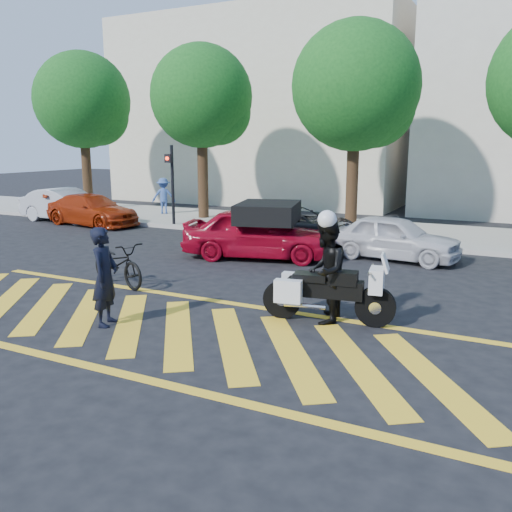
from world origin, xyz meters
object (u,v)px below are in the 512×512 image
at_px(officer_bike, 105,277).
at_px(police_motorcycle, 326,291).
at_px(bicycle, 118,264).
at_px(parked_mid_right, 394,237).
at_px(parked_far_left, 66,205).
at_px(officer_moto, 326,271).
at_px(parked_left, 92,210).
at_px(parked_mid_left, 296,225).
at_px(red_convertible, 258,233).

xyz_separation_m(officer_bike, police_motorcycle, (3.55, 1.96, -0.32)).
distance_m(bicycle, parked_mid_right, 7.75).
height_order(parked_far_left, parked_mid_right, parked_far_left).
distance_m(officer_moto, parked_far_left, 16.12).
distance_m(police_motorcycle, parked_left, 14.46).
bearing_deg(parked_mid_right, bicycle, 144.83).
bearing_deg(officer_bike, parked_mid_left, -18.43).
xyz_separation_m(police_motorcycle, parked_mid_left, (-3.58, 7.14, 0.02)).
relative_size(officer_bike, red_convertible, 0.42).
bearing_deg(parked_mid_right, parked_far_left, 90.69).
distance_m(police_motorcycle, officer_moto, 0.38).
xyz_separation_m(parked_mid_left, parked_mid_right, (3.45, -1.00, 0.02)).
bearing_deg(police_motorcycle, parked_far_left, 142.65).
xyz_separation_m(police_motorcycle, parked_mid_right, (-0.13, 6.13, 0.04)).
distance_m(officer_bike, officer_moto, 4.05).
relative_size(officer_moto, parked_left, 0.45).
relative_size(red_convertible, parked_left, 1.00).
distance_m(officer_bike, parked_far_left, 14.32).
distance_m(parked_left, parked_mid_right, 12.45).
relative_size(red_convertible, parked_mid_left, 0.97).
xyz_separation_m(officer_moto, parked_mid_right, (-0.11, 6.13, -0.33)).
xyz_separation_m(police_motorcycle, officer_moto, (-0.02, 0.01, 0.38)).
height_order(officer_moto, parked_left, officer_moto).
height_order(parked_left, parked_mid_left, parked_left).
height_order(police_motorcycle, parked_mid_right, parked_mid_right).
relative_size(police_motorcycle, red_convertible, 0.58).
bearing_deg(parked_mid_left, parked_mid_right, -113.11).
xyz_separation_m(parked_far_left, parked_mid_left, (10.69, -0.40, -0.08)).
relative_size(officer_bike, bicycle, 0.92).
bearing_deg(police_motorcycle, parked_mid_left, 107.14).
xyz_separation_m(bicycle, police_motorcycle, (5.26, -0.33, 0.08)).
xyz_separation_m(parked_far_left, parked_left, (1.74, -0.31, -0.07)).
bearing_deg(bicycle, parked_mid_right, -23.63).
height_order(red_convertible, parked_left, red_convertible).
bearing_deg(parked_left, parked_mid_left, -84.22).
bearing_deg(red_convertible, parked_left, 58.24).
height_order(bicycle, red_convertible, red_convertible).
bearing_deg(red_convertible, officer_bike, 166.34).
distance_m(officer_moto, parked_mid_left, 7.98).
relative_size(parked_left, parked_mid_left, 0.96).
xyz_separation_m(officer_bike, bicycle, (-1.71, 2.30, -0.39)).
distance_m(parked_far_left, parked_left, 1.77).
height_order(bicycle, parked_mid_right, parked_mid_right).
relative_size(bicycle, parked_far_left, 0.47).
bearing_deg(bicycle, officer_bike, -125.45).
xyz_separation_m(red_convertible, parked_far_left, (-10.58, 3.00, -0.04)).
height_order(police_motorcycle, parked_left, parked_left).
bearing_deg(police_motorcycle, red_convertible, 119.62).
relative_size(red_convertible, parked_mid_right, 1.15).
relative_size(parked_left, parked_mid_right, 1.14).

